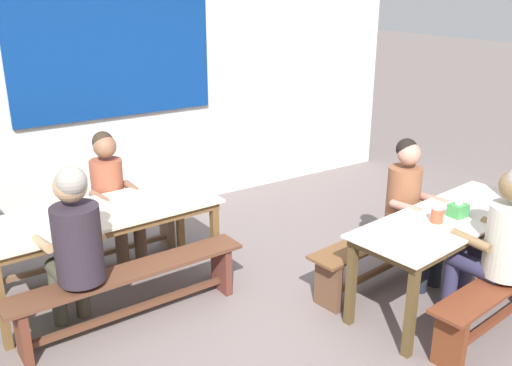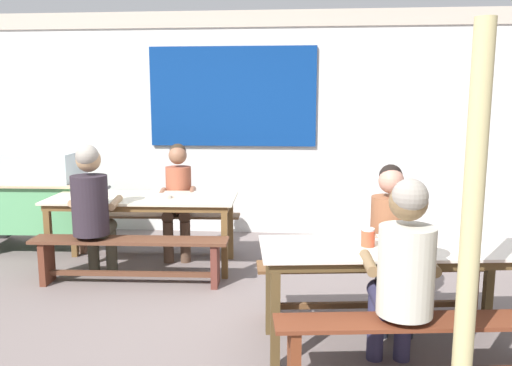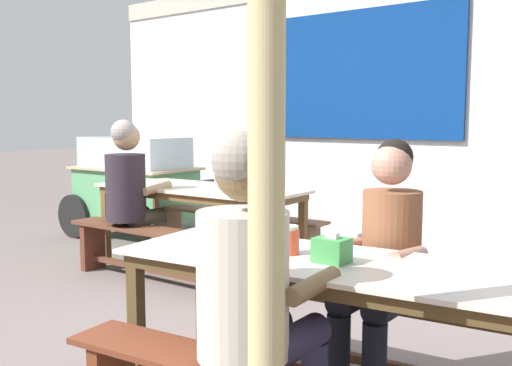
% 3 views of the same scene
% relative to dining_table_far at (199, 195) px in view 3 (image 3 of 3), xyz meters
% --- Properties ---
extents(ground_plane, '(40.00, 40.00, 0.00)m').
position_rel_dining_table_far_xyz_m(ground_plane, '(0.88, -1.22, -0.67)').
color(ground_plane, '#6A5E5B').
extents(backdrop_wall, '(7.04, 0.23, 2.79)m').
position_rel_dining_table_far_xyz_m(backdrop_wall, '(0.88, 1.55, 0.80)').
color(backdrop_wall, silver).
rests_on(backdrop_wall, ground_plane).
extents(dining_table_far, '(1.92, 0.82, 0.74)m').
position_rel_dining_table_far_xyz_m(dining_table_far, '(0.00, 0.00, 0.00)').
color(dining_table_far, beige).
rests_on(dining_table_far, ground_plane).
extents(dining_table_near, '(1.87, 0.87, 0.74)m').
position_rel_dining_table_far_xyz_m(dining_table_near, '(2.24, -1.59, -0.01)').
color(dining_table_near, beige).
rests_on(dining_table_near, ground_plane).
extents(bench_far_back, '(1.90, 0.33, 0.44)m').
position_rel_dining_table_far_xyz_m(bench_far_back, '(-0.02, 0.52, -0.37)').
color(bench_far_back, brown).
rests_on(bench_far_back, ground_plane).
extents(bench_far_front, '(1.85, 0.35, 0.44)m').
position_rel_dining_table_far_xyz_m(bench_far_front, '(0.02, -0.52, -0.36)').
color(bench_far_front, '#563222').
rests_on(bench_far_front, ground_plane).
extents(bench_near_back, '(1.83, 0.51, 0.44)m').
position_rel_dining_table_far_xyz_m(bench_near_back, '(2.17, -1.08, -0.37)').
color(bench_near_back, brown).
rests_on(bench_near_back, ground_plane).
extents(food_cart, '(1.70, 0.88, 1.13)m').
position_rel_dining_table_far_xyz_m(food_cart, '(-1.53, 0.57, -0.02)').
color(food_cart, '#57A067').
rests_on(food_cart, ground_plane).
extents(person_right_near_table, '(0.40, 0.54, 1.23)m').
position_rel_dining_table_far_xyz_m(person_right_near_table, '(2.30, -1.14, 0.02)').
color(person_right_near_table, black).
rests_on(person_right_near_table, ground_plane).
extents(person_left_back_turned, '(0.47, 0.53, 1.32)m').
position_rel_dining_table_far_xyz_m(person_left_back_turned, '(-0.34, -0.48, 0.09)').
color(person_left_back_turned, '#423F31').
rests_on(person_left_back_turned, ground_plane).
extents(person_near_front, '(0.45, 0.58, 1.29)m').
position_rel_dining_table_far_xyz_m(person_near_front, '(2.22, -2.05, 0.07)').
color(person_near_front, '#302E4E').
rests_on(person_near_front, ground_plane).
extents(person_center_facing, '(0.43, 0.56, 1.24)m').
position_rel_dining_table_far_xyz_m(person_center_facing, '(0.26, 0.45, 0.03)').
color(person_center_facing, '#4E382A').
rests_on(person_center_facing, ground_plane).
extents(tissue_box, '(0.14, 0.11, 0.13)m').
position_rel_dining_table_far_xyz_m(tissue_box, '(2.29, -1.62, 0.12)').
color(tissue_box, '#3A8D45').
rests_on(tissue_box, dining_table_near).
extents(condiment_jar, '(0.09, 0.09, 0.13)m').
position_rel_dining_table_far_xyz_m(condiment_jar, '(2.07, -1.61, 0.13)').
color(condiment_jar, '#E04A2E').
rests_on(condiment_jar, dining_table_near).
extents(soup_bowl, '(0.16, 0.16, 0.04)m').
position_rel_dining_table_far_xyz_m(soup_bowl, '(0.22, -0.05, 0.09)').
color(soup_bowl, silver).
rests_on(soup_bowl, dining_table_far).
extents(wooden_support_post, '(0.11, 0.11, 2.13)m').
position_rel_dining_table_far_xyz_m(wooden_support_post, '(2.50, -2.34, 0.40)').
color(wooden_support_post, tan).
rests_on(wooden_support_post, ground_plane).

